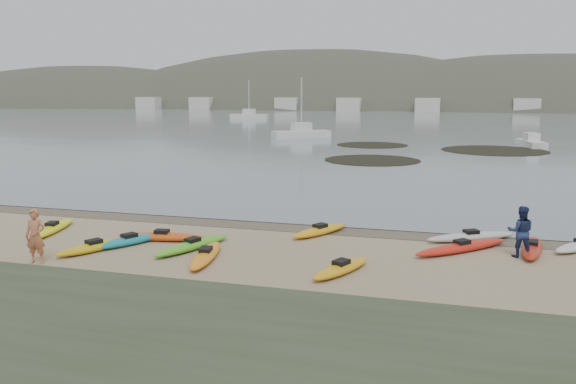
% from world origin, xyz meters
% --- Properties ---
extents(ground, '(600.00, 600.00, 0.00)m').
position_xyz_m(ground, '(0.00, 0.00, 0.00)').
color(ground, tan).
rests_on(ground, ground).
extents(wet_sand, '(60.00, 60.00, 0.00)m').
position_xyz_m(wet_sand, '(0.00, -0.30, 0.00)').
color(wet_sand, brown).
rests_on(wet_sand, ground).
extents(water, '(1200.00, 1200.00, 0.00)m').
position_xyz_m(water, '(0.00, 300.00, 0.01)').
color(water, slate).
rests_on(water, ground).
extents(kayaks, '(23.49, 8.35, 0.34)m').
position_xyz_m(kayaks, '(1.30, -3.63, 0.17)').
color(kayaks, orange).
rests_on(kayaks, ground).
extents(person_west, '(0.78, 0.58, 1.96)m').
position_xyz_m(person_west, '(-7.01, -8.02, 0.98)').
color(person_west, '#B56D48').
rests_on(person_west, ground).
extents(person_east, '(0.95, 0.75, 1.91)m').
position_xyz_m(person_east, '(9.55, -2.69, 0.95)').
color(person_east, navy).
rests_on(person_east, ground).
extents(kelp_mats, '(21.96, 22.17, 0.04)m').
position_xyz_m(kelp_mats, '(5.36, 33.68, 0.03)').
color(kelp_mats, black).
rests_on(kelp_mats, water).
extents(moored_boats, '(87.64, 85.73, 1.20)m').
position_xyz_m(moored_boats, '(8.62, 81.20, 0.55)').
color(moored_boats, silver).
rests_on(moored_boats, ground).
extents(far_hills, '(550.00, 135.00, 80.00)m').
position_xyz_m(far_hills, '(39.38, 193.97, -15.93)').
color(far_hills, '#384235').
rests_on(far_hills, ground).
extents(far_town, '(199.00, 5.00, 4.00)m').
position_xyz_m(far_town, '(6.00, 145.00, 2.00)').
color(far_town, beige).
rests_on(far_town, ground).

